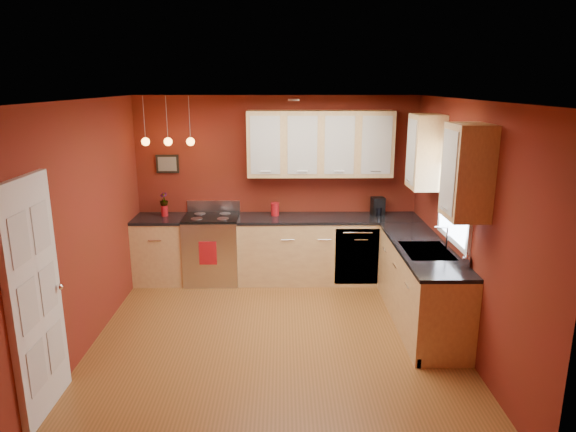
{
  "coord_description": "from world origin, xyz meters",
  "views": [
    {
      "loc": [
        0.08,
        -5.16,
        2.76
      ],
      "look_at": [
        0.15,
        1.0,
        1.16
      ],
      "focal_mm": 32.0,
      "sensor_mm": 36.0,
      "label": 1
    }
  ],
  "objects_px": {
    "red_canister": "(275,209)",
    "coffee_maker": "(378,207)",
    "gas_range": "(212,248)",
    "sink": "(427,252)",
    "soap_pump": "(467,260)"
  },
  "relations": [
    {
      "from": "gas_range",
      "to": "coffee_maker",
      "type": "height_order",
      "value": "coffee_maker"
    },
    {
      "from": "coffee_maker",
      "to": "red_canister",
      "type": "bearing_deg",
      "value": 171.51
    },
    {
      "from": "gas_range",
      "to": "sink",
      "type": "relative_size",
      "value": 1.59
    },
    {
      "from": "red_canister",
      "to": "coffee_maker",
      "type": "distance_m",
      "value": 1.46
    },
    {
      "from": "red_canister",
      "to": "coffee_maker",
      "type": "relative_size",
      "value": 0.73
    },
    {
      "from": "sink",
      "to": "red_canister",
      "type": "bearing_deg",
      "value": 137.54
    },
    {
      "from": "coffee_maker",
      "to": "sink",
      "type": "bearing_deg",
      "value": -90.13
    },
    {
      "from": "sink",
      "to": "coffee_maker",
      "type": "relative_size",
      "value": 2.76
    },
    {
      "from": "gas_range",
      "to": "coffee_maker",
      "type": "distance_m",
      "value": 2.43
    },
    {
      "from": "gas_range",
      "to": "soap_pump",
      "type": "xyz_separation_m",
      "value": [
        2.87,
        -2.05,
        0.54
      ]
    },
    {
      "from": "red_canister",
      "to": "gas_range",
      "type": "bearing_deg",
      "value": -174.89
    },
    {
      "from": "red_canister",
      "to": "soap_pump",
      "type": "bearing_deg",
      "value": -47.17
    },
    {
      "from": "sink",
      "to": "soap_pump",
      "type": "height_order",
      "value": "sink"
    },
    {
      "from": "sink",
      "to": "soap_pump",
      "type": "xyz_separation_m",
      "value": [
        0.25,
        -0.55,
        0.11
      ]
    },
    {
      "from": "gas_range",
      "to": "coffee_maker",
      "type": "bearing_deg",
      "value": 2.6
    }
  ]
}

